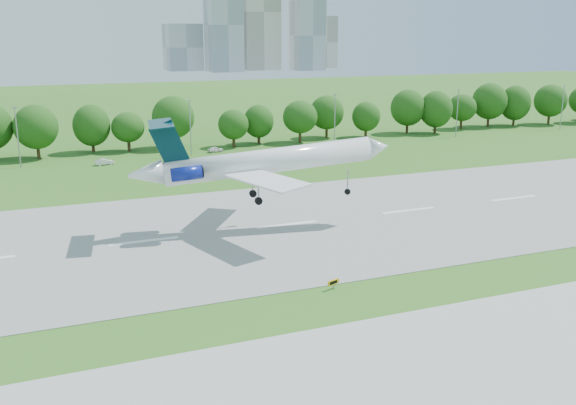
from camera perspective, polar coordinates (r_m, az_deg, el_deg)
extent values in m
plane|color=#275616|center=(80.48, 20.20, -5.18)|extent=(600.00, 600.00, 0.00)
cube|color=gray|center=(99.36, 10.67, -0.72)|extent=(400.00, 45.00, 0.08)
cylinder|color=#382314|center=(152.89, -9.48, 5.46)|extent=(0.70, 0.70, 3.60)
sphere|color=#1A4310|center=(152.25, -9.55, 7.09)|extent=(8.40, 8.40, 8.40)
cylinder|color=#382314|center=(165.94, 4.20, 6.35)|extent=(0.70, 0.70, 3.60)
sphere|color=#1A4310|center=(165.35, 4.23, 7.86)|extent=(8.40, 8.40, 8.40)
cylinder|color=#382314|center=(186.81, 15.39, 6.82)|extent=(0.70, 0.70, 3.60)
sphere|color=#1A4310|center=(186.28, 15.48, 8.16)|extent=(8.40, 8.40, 8.40)
cylinder|color=#382314|center=(213.21, 24.08, 7.01)|extent=(0.70, 0.70, 3.60)
sphere|color=#1A4310|center=(212.74, 24.21, 8.18)|extent=(8.40, 8.40, 8.40)
cylinder|color=gray|center=(139.01, -22.89, 5.31)|extent=(0.24, 0.24, 12.00)
cube|color=gray|center=(138.24, -23.15, 7.80)|extent=(0.90, 0.25, 0.18)
cylinder|color=gray|center=(142.61, -8.67, 6.53)|extent=(0.24, 0.24, 12.00)
cube|color=gray|center=(141.87, -8.76, 8.97)|extent=(0.90, 0.25, 0.18)
cylinder|color=gray|center=(154.28, 4.18, 7.28)|extent=(0.24, 0.24, 12.00)
cube|color=gray|center=(153.60, 4.22, 9.54)|extent=(0.90, 0.25, 0.18)
cylinder|color=gray|center=(172.39, 14.80, 7.63)|extent=(0.24, 0.24, 12.00)
cube|color=gray|center=(171.78, 14.94, 9.65)|extent=(0.90, 0.25, 0.18)
cylinder|color=gray|center=(195.15, 23.19, 7.73)|extent=(0.24, 0.24, 12.00)
cube|color=gray|center=(194.61, 23.37, 9.51)|extent=(0.90, 0.25, 0.18)
cube|color=#B2B2B7|center=(453.64, -5.75, 15.42)|extent=(22.00, 22.00, 62.00)
cube|color=beige|center=(477.24, -2.70, 16.53)|extent=(26.00, 26.00, 80.00)
cube|color=#B2B2B7|center=(469.34, 1.73, 14.61)|extent=(20.00, 20.00, 48.00)
cube|color=beige|center=(501.61, 3.04, 14.05)|extent=(18.00, 18.00, 38.00)
cube|color=#B2B2B7|center=(472.19, -9.33, 13.46)|extent=(24.00, 24.00, 32.00)
cylinder|color=white|center=(87.33, -1.71, 3.71)|extent=(28.76, 7.39, 5.61)
cone|color=white|center=(91.56, 7.99, 4.90)|extent=(3.73, 3.75, 3.55)
cone|color=white|center=(85.76, -12.55, 2.49)|extent=(5.23, 3.97, 3.67)
cube|color=white|center=(80.87, -1.92, 2.01)|extent=(8.08, 13.15, 0.62)
cube|color=white|center=(93.62, -3.56, 3.77)|extent=(10.71, 12.89, 0.62)
cube|color=#042834|center=(85.15, -10.52, 5.13)|extent=(5.17, 1.21, 6.48)
cube|color=#042834|center=(84.70, -11.25, 6.87)|extent=(4.30, 9.34, 0.45)
cylinder|color=navy|center=(83.51, -9.01, 2.56)|extent=(4.33, 2.37, 2.12)
cylinder|color=navy|center=(88.31, -9.28, 3.22)|extent=(4.33, 2.37, 2.12)
cylinder|color=gray|center=(90.98, 5.33, 1.97)|extent=(0.19, 0.19, 3.31)
cylinder|color=black|center=(91.36, 5.31, 0.96)|extent=(0.88, 0.40, 0.85)
cylinder|color=gray|center=(85.69, -2.65, 1.21)|extent=(0.23, 0.23, 3.31)
cylinder|color=black|center=(86.10, -2.63, 0.14)|extent=(1.09, 0.57, 1.04)
cylinder|color=gray|center=(89.67, -3.15, 1.82)|extent=(0.23, 0.23, 3.31)
cylinder|color=black|center=(90.06, -3.14, 0.80)|extent=(1.09, 0.57, 1.04)
cube|color=gray|center=(68.62, 4.05, -7.44)|extent=(0.12, 0.12, 0.65)
cube|color=#E3A10B|center=(68.44, 4.06, -7.08)|extent=(1.46, 0.66, 0.51)
cube|color=black|center=(68.38, 4.12, -7.10)|extent=(1.06, 0.39, 0.33)
imported|color=silver|center=(136.91, -16.01, 3.49)|extent=(3.95, 2.06, 1.24)
imported|color=silver|center=(146.77, -6.46, 4.71)|extent=(3.90, 2.38, 1.24)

